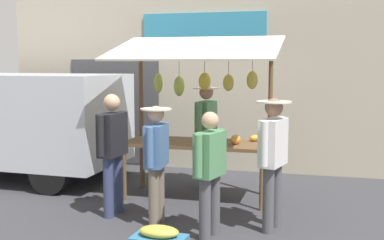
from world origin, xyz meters
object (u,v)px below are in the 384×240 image
Objects in this scene: shopper_with_shopping_bag at (113,145)px; vendor_with_sunhat at (206,127)px; market_stall at (199,98)px; shopper_in_striped_shirt at (273,153)px; shopper_with_ponytail at (156,156)px; shopper_in_grey_tee at (210,167)px.

vendor_with_sunhat is at bearing -20.53° from shopper_with_shopping_bag.
market_stall is at bearing 10.86° from vendor_with_sunhat.
shopper_with_shopping_bag reaches higher than shopper_in_striped_shirt.
vendor_with_sunhat reaches higher than shopper_with_ponytail.
shopper_with_shopping_bag is 2.17m from shopper_in_striped_shirt.
vendor_with_sunhat is 1.13× the size of shopper_in_grey_tee.
shopper_in_striped_shirt is (-2.17, 0.05, 0.01)m from shopper_with_shopping_bag.
shopper_with_ponytail is at bearing 81.25° from market_stall.
market_stall reaches higher than shopper_with_ponytail.
vendor_with_sunhat is 2.05m from shopper_with_shopping_bag.
shopper_in_striped_shirt reaches higher than shopper_in_grey_tee.
shopper_with_shopping_bag reaches higher than shopper_in_grey_tee.
vendor_with_sunhat is (0.05, -0.72, -0.54)m from market_stall.
shopper_with_shopping_bag is 1.57m from shopper_in_grey_tee.
shopper_with_shopping_bag is at bearing 69.17° from shopper_with_ponytail.
vendor_with_sunhat is at bearing 28.49° from shopper_in_grey_tee.
market_stall is at bearing 60.43° from shopper_in_striped_shirt.
shopper_in_grey_tee is (-0.62, 2.38, -0.16)m from vendor_with_sunhat.
vendor_with_sunhat is 2.08m from shopper_with_ponytail.
shopper_with_shopping_bag is at bearing 51.45° from market_stall.
shopper_in_striped_shirt is at bearing -87.38° from shopper_with_ponytail.
shopper_in_grey_tee is at bearing 21.28° from vendor_with_sunhat.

